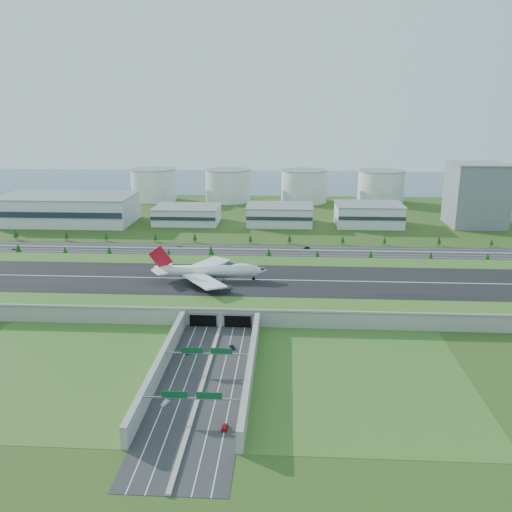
# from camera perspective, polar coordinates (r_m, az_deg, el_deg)

# --- Properties ---
(ground) EXTENTS (1200.00, 1200.00, 0.00)m
(ground) POSITION_cam_1_polar(r_m,az_deg,el_deg) (314.36, -2.65, -3.87)
(ground) COLOR #2C4615
(ground) RESTS_ON ground
(airfield_deck) EXTENTS (520.00, 100.00, 9.20)m
(airfield_deck) POSITION_cam_1_polar(r_m,az_deg,el_deg) (312.93, -2.66, -3.16)
(airfield_deck) COLOR gray
(airfield_deck) RESTS_ON ground
(underpass_road) EXTENTS (38.80, 120.40, 8.00)m
(underpass_road) POSITION_cam_1_polar(r_m,az_deg,el_deg) (222.23, -5.35, -11.56)
(underpass_road) COLOR #28282B
(underpass_road) RESTS_ON ground
(sign_gantry_near) EXTENTS (38.70, 0.70, 9.80)m
(sign_gantry_near) POSITION_cam_1_polar(r_m,az_deg,el_deg) (224.54, -5.20, -10.25)
(sign_gantry_near) COLOR gray
(sign_gantry_near) RESTS_ON ground
(sign_gantry_far) EXTENTS (38.70, 0.70, 9.80)m
(sign_gantry_far) POSITION_cam_1_polar(r_m,az_deg,el_deg) (194.06, -6.75, -14.73)
(sign_gantry_far) COLOR gray
(sign_gantry_far) RESTS_ON ground
(north_expressway) EXTENTS (560.00, 36.00, 0.12)m
(north_expressway) POSITION_cam_1_polar(r_m,az_deg,el_deg) (404.78, -1.27, 0.61)
(north_expressway) COLOR #28282B
(north_expressway) RESTS_ON ground
(tree_row) EXTENTS (501.82, 48.60, 8.24)m
(tree_row) POSITION_cam_1_polar(r_m,az_deg,el_deg) (403.78, -1.78, 1.21)
(tree_row) COLOR #3D2819
(tree_row) RESTS_ON ground
(hangar_west) EXTENTS (120.00, 60.00, 25.00)m
(hangar_west) POSITION_cam_1_polar(r_m,az_deg,el_deg) (528.53, -19.22, 4.67)
(hangar_west) COLOR silver
(hangar_west) RESTS_ON ground
(hangar_mid_a) EXTENTS (58.00, 42.00, 15.00)m
(hangar_mid_a) POSITION_cam_1_polar(r_m,az_deg,el_deg) (502.83, -7.25, 4.32)
(hangar_mid_a) COLOR silver
(hangar_mid_a) RESTS_ON ground
(hangar_mid_b) EXTENTS (58.00, 42.00, 17.00)m
(hangar_mid_b) POSITION_cam_1_polar(r_m,az_deg,el_deg) (494.24, 2.51, 4.35)
(hangar_mid_b) COLOR silver
(hangar_mid_b) RESTS_ON ground
(hangar_mid_c) EXTENTS (58.00, 42.00, 19.00)m
(hangar_mid_c) POSITION_cam_1_polar(r_m,az_deg,el_deg) (499.40, 11.75, 4.27)
(hangar_mid_c) COLOR silver
(hangar_mid_c) RESTS_ON ground
(office_tower) EXTENTS (46.00, 46.00, 55.00)m
(office_tower) POSITION_cam_1_polar(r_m,az_deg,el_deg) (523.57, 22.17, 5.96)
(office_tower) COLOR slate
(office_tower) RESTS_ON ground
(fuel_tank_a) EXTENTS (50.00, 50.00, 35.00)m
(fuel_tank_a) POSITION_cam_1_polar(r_m,az_deg,el_deg) (629.56, -10.73, 7.35)
(fuel_tank_a) COLOR silver
(fuel_tank_a) RESTS_ON ground
(fuel_tank_b) EXTENTS (50.00, 50.00, 35.00)m
(fuel_tank_b) POSITION_cam_1_polar(r_m,az_deg,el_deg) (614.64, -2.95, 7.41)
(fuel_tank_b) COLOR silver
(fuel_tank_b) RESTS_ON ground
(fuel_tank_c) EXTENTS (50.00, 50.00, 35.00)m
(fuel_tank_c) POSITION_cam_1_polar(r_m,az_deg,el_deg) (611.28, 5.06, 7.32)
(fuel_tank_c) COLOR silver
(fuel_tank_c) RESTS_ON ground
(fuel_tank_d) EXTENTS (50.00, 50.00, 35.00)m
(fuel_tank_d) POSITION_cam_1_polar(r_m,az_deg,el_deg) (619.67, 13.00, 7.10)
(fuel_tank_d) COLOR silver
(fuel_tank_d) RESTS_ON ground
(bay_water) EXTENTS (1200.00, 260.00, 0.06)m
(bay_water) POSITION_cam_1_polar(r_m,az_deg,el_deg) (782.44, 1.00, 7.89)
(bay_water) COLOR #3A586F
(bay_water) RESTS_ON ground
(boeing_747) EXTENTS (67.26, 63.41, 20.78)m
(boeing_747) POSITION_cam_1_polar(r_m,az_deg,el_deg) (309.40, -4.95, -1.52)
(boeing_747) COLOR white
(boeing_747) RESTS_ON airfield_deck
(car_0) EXTENTS (2.14, 4.60, 1.53)m
(car_0) POSITION_cam_1_polar(r_m,az_deg,el_deg) (242.26, -7.10, -9.89)
(car_0) COLOR #A5A6AA
(car_0) RESTS_ON ground
(car_1) EXTENTS (2.77, 4.34, 1.35)m
(car_1) POSITION_cam_1_polar(r_m,az_deg,el_deg) (205.44, -9.53, -14.99)
(car_1) COLOR white
(car_1) RESTS_ON ground
(car_2) EXTENTS (3.21, 5.09, 1.31)m
(car_2) POSITION_cam_1_polar(r_m,az_deg,el_deg) (244.69, -2.59, -9.53)
(car_2) COLOR #100D41
(car_2) RESTS_ON ground
(car_3) EXTENTS (2.08, 4.77, 1.37)m
(car_3) POSITION_cam_1_polar(r_m,az_deg,el_deg) (190.08, -3.32, -17.53)
(car_3) COLOR red
(car_3) RESTS_ON ground
(car_4) EXTENTS (4.08, 2.34, 1.31)m
(car_4) POSITION_cam_1_polar(r_m,az_deg,el_deg) (444.30, -24.12, 0.68)
(car_4) COLOR slate
(car_4) RESTS_ON ground
(car_5) EXTENTS (4.80, 3.33, 1.50)m
(car_5) POSITION_cam_1_polar(r_m,az_deg,el_deg) (410.81, 5.34, 0.88)
(car_5) COLOR black
(car_5) RESTS_ON ground
(car_7) EXTENTS (6.14, 3.63, 1.67)m
(car_7) POSITION_cam_1_polar(r_m,az_deg,el_deg) (419.95, -8.21, 1.13)
(car_7) COLOR silver
(car_7) RESTS_ON ground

